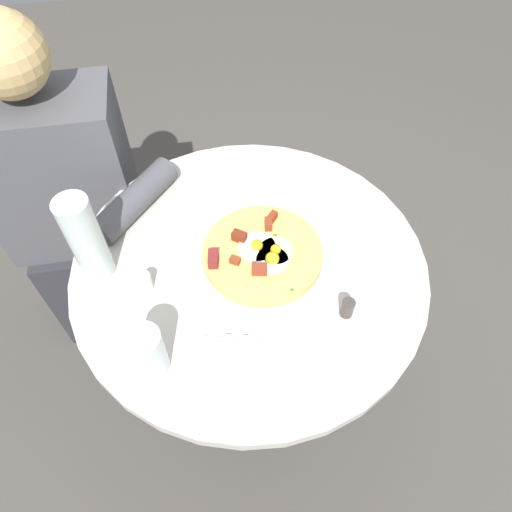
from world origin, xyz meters
TOP-DOWN VIEW (x-y plane):
  - ground_plane at (0.00, 0.00)m, footprint 6.00×6.00m
  - dining_table at (0.00, 0.00)m, footprint 0.82×0.82m
  - person_seated at (0.46, -0.39)m, footprint 0.51×0.44m
  - pizza_plate at (-0.03, 0.00)m, footprint 0.32×0.32m
  - breakfast_pizza at (-0.03, 0.00)m, footprint 0.28×0.28m
  - bread_plate at (0.03, -0.26)m, footprint 0.17×0.17m
  - napkin at (0.08, 0.27)m, footprint 0.18×0.20m
  - fork at (0.10, 0.27)m, footprint 0.06×0.18m
  - knife at (0.06, 0.28)m, footprint 0.06×0.18m
  - water_glass at (0.23, 0.22)m, footprint 0.07×0.07m
  - water_bottle at (0.34, -0.03)m, footprint 0.07×0.07m
  - salt_shaker at (0.23, 0.03)m, footprint 0.03×0.03m
  - pepper_shaker at (-0.18, 0.17)m, footprint 0.03×0.03m

SIDE VIEW (x-z plane):
  - ground_plane at x=0.00m, z-range 0.00..0.00m
  - person_seated at x=0.46m, z-range -0.06..1.07m
  - dining_table at x=0.00m, z-range 0.19..0.90m
  - napkin at x=0.08m, z-range 0.71..0.72m
  - bread_plate at x=0.03m, z-range 0.71..0.72m
  - pizza_plate at x=-0.03m, z-range 0.71..0.72m
  - fork at x=0.10m, z-range 0.72..0.72m
  - knife at x=0.06m, z-range 0.72..0.72m
  - pepper_shaker at x=-0.18m, z-range 0.71..0.76m
  - salt_shaker at x=0.23m, z-range 0.71..0.76m
  - breakfast_pizza at x=-0.03m, z-range 0.71..0.76m
  - water_glass at x=0.23m, z-range 0.71..0.83m
  - water_bottle at x=0.34m, z-range 0.71..0.93m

